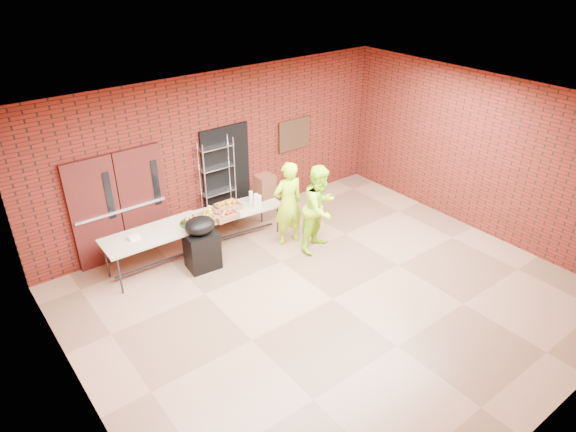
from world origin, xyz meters
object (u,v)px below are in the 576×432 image
object	(u,v)px
coffee_dispenser	(265,186)
table_left	(155,236)
volunteer_man	(320,208)
wire_rack	(218,184)
covered_grill	(202,243)
table_right	(238,210)
volunteer_woman	(288,204)

from	to	relation	value
coffee_dispenser	table_left	bearing A→B (deg)	-177.97
table_left	volunteer_man	size ratio (longest dim) A/B	1.08
coffee_dispenser	volunteer_man	distance (m)	1.37
table_left	wire_rack	bearing A→B (deg)	22.19
covered_grill	volunteer_man	distance (m)	2.32
table_right	table_left	bearing A→B (deg)	-172.97
table_left	table_right	distance (m)	1.78
coffee_dispenser	table_right	bearing A→B (deg)	-173.15
table_left	volunteer_man	bearing A→B (deg)	-22.58
table_right	volunteer_woman	size ratio (longest dim) A/B	1.02
table_right	covered_grill	size ratio (longest dim) A/B	1.70
wire_rack	coffee_dispenser	world-z (taller)	wire_rack
table_left	covered_grill	xyz separation A→B (m)	(0.68, -0.46, -0.18)
wire_rack	volunteer_man	world-z (taller)	wire_rack
wire_rack	covered_grill	size ratio (longest dim) A/B	1.87
table_right	covered_grill	bearing A→B (deg)	-150.45
coffee_dispenser	covered_grill	world-z (taller)	coffee_dispenser
volunteer_man	volunteer_woman	bearing A→B (deg)	107.97
wire_rack	table_right	size ratio (longest dim) A/B	1.10
table_left	coffee_dispenser	bearing A→B (deg)	3.16
coffee_dispenser	wire_rack	bearing A→B (deg)	142.50
volunteer_woman	coffee_dispenser	bearing A→B (deg)	-84.40
volunteer_man	coffee_dispenser	bearing A→B (deg)	88.16
table_left	volunteer_woman	distance (m)	2.57
volunteer_woman	table_right	bearing A→B (deg)	-38.56
covered_grill	wire_rack	bearing A→B (deg)	52.36
wire_rack	volunteer_man	size ratio (longest dim) A/B	1.12
coffee_dispenser	covered_grill	bearing A→B (deg)	-163.32
wire_rack	covered_grill	distance (m)	1.61
table_right	coffee_dispenser	size ratio (longest dim) A/B	3.73
table_right	wire_rack	bearing A→B (deg)	100.47
wire_rack	table_right	bearing A→B (deg)	-84.83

